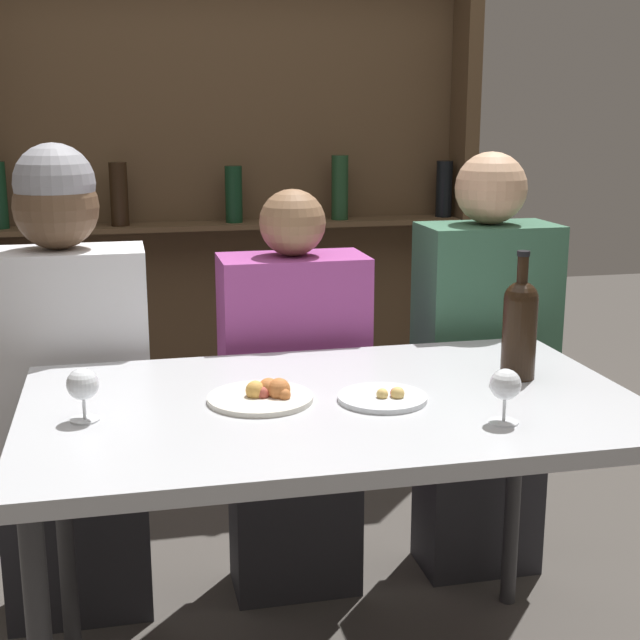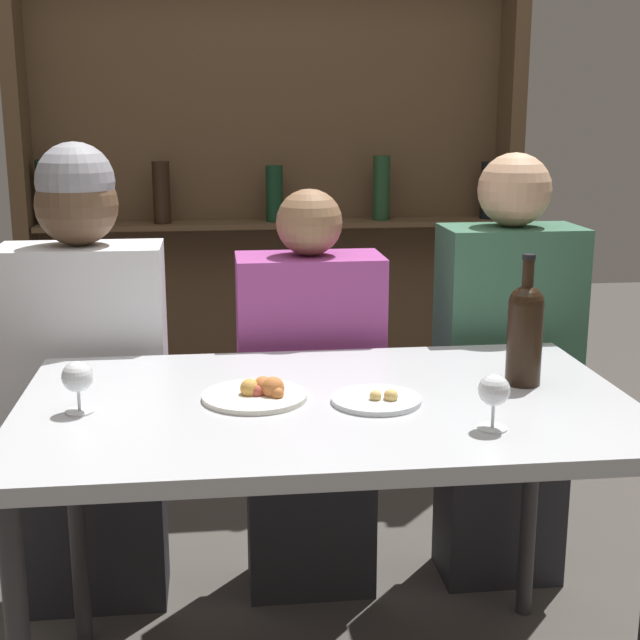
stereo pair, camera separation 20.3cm
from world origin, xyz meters
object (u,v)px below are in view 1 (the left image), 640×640
at_px(seated_person_left, 69,395).
at_px(wine_glass_0, 83,386).
at_px(food_plate_1, 384,398).
at_px(seated_person_center, 294,410).
at_px(wine_bottle, 520,325).
at_px(wine_glass_1, 505,387).
at_px(seated_person_right, 483,379).
at_px(food_plate_0, 264,395).

bearing_deg(seated_person_left, wine_glass_0, -83.51).
bearing_deg(food_plate_1, seated_person_center, 97.62).
bearing_deg(wine_glass_0, food_plate_1, -1.19).
bearing_deg(seated_person_center, wine_bottle, -49.50).
relative_size(wine_glass_1, seated_person_center, 0.10).
relative_size(seated_person_left, seated_person_right, 1.03).
height_order(wine_bottle, seated_person_center, seated_person_center).
height_order(wine_bottle, seated_person_right, seated_person_right).
relative_size(wine_bottle, seated_person_left, 0.23).
bearing_deg(seated_person_right, wine_glass_1, -110.46).
xyz_separation_m(wine_glass_0, seated_person_left, (-0.07, 0.60, -0.21)).
height_order(wine_glass_0, seated_person_left, seated_person_left).
bearing_deg(seated_person_right, food_plate_0, -143.58).
distance_m(wine_glass_1, food_plate_1, 0.28).
height_order(wine_glass_1, seated_person_left, seated_person_left).
height_order(wine_glass_0, food_plate_0, wine_glass_0).
xyz_separation_m(wine_bottle, food_plate_0, (-0.61, -0.04, -0.12)).
distance_m(wine_glass_0, seated_person_center, 0.87).
xyz_separation_m(wine_glass_1, seated_person_right, (0.30, 0.80, -0.25)).
distance_m(wine_glass_0, food_plate_0, 0.38).
xyz_separation_m(wine_bottle, wine_glass_1, (-0.16, -0.28, -0.05)).
relative_size(wine_glass_0, wine_glass_1, 0.98).
height_order(seated_person_center, seated_person_right, seated_person_right).
bearing_deg(wine_bottle, food_plate_0, -176.39).
xyz_separation_m(seated_person_left, seated_person_center, (0.62, 0.00, -0.09)).
distance_m(wine_bottle, seated_person_right, 0.61).
distance_m(wine_glass_1, seated_person_center, 0.90).
relative_size(wine_bottle, seated_person_center, 0.26).
bearing_deg(wine_glass_1, food_plate_0, 151.69).
xyz_separation_m(food_plate_0, food_plate_1, (0.26, -0.06, -0.01)).
distance_m(wine_glass_0, seated_person_left, 0.64).
xyz_separation_m(wine_glass_0, food_plate_0, (0.38, 0.04, -0.06)).
relative_size(wine_bottle, wine_glass_1, 2.67).
bearing_deg(food_plate_1, wine_bottle, 14.82).
bearing_deg(seated_person_left, wine_bottle, -25.95).
bearing_deg(wine_glass_1, wine_glass_0, 166.38).
bearing_deg(wine_glass_1, seated_person_left, 138.37).
bearing_deg(seated_person_right, wine_bottle, -104.89).
height_order(food_plate_1, seated_person_right, seated_person_right).
bearing_deg(food_plate_1, wine_glass_0, 178.81).
xyz_separation_m(seated_person_center, seated_person_right, (0.58, -0.00, 0.05)).
xyz_separation_m(wine_bottle, seated_person_left, (-1.06, 0.52, -0.26)).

